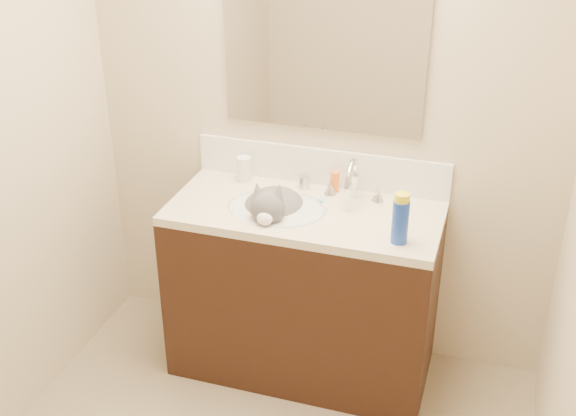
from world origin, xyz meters
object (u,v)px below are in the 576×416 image
Objects in this scene: vanity_cabinet at (303,294)px; spray_can at (400,222)px; pill_bottle at (244,169)px; basin at (276,222)px; cat at (273,212)px; amber_bottle at (335,182)px; silver_jar at (304,182)px; faucet at (352,184)px.

spray_can is (0.44, -0.16, 0.54)m from vanity_cabinet.
pill_bottle is 0.66× the size of spray_can.
vanity_cabinet is 0.65m from pill_bottle.
spray_can is at bearing -13.12° from basin.
cat is 3.49× the size of pill_bottle.
silver_jar is at bearing -178.02° from amber_bottle.
spray_can reaches higher than vanity_cabinet.
cat is 0.32m from amber_bottle.
vanity_cabinet is 2.84× the size of cat.
faucet is 0.40m from spray_can.
basin reaches higher than vanity_cabinet.
silver_jar is 0.33× the size of spray_can.
faucet is at bearing -5.88° from pill_bottle.
pill_bottle is 1.22× the size of amber_bottle.
basin is 1.61× the size of faucet.
faucet reaches higher than silver_jar.
vanity_cabinet is 0.55m from amber_bottle.
amber_bottle is at bearing 36.96° from cat.
vanity_cabinet is 6.53× the size of spray_can.
vanity_cabinet is at bearing -72.78° from silver_jar.
cat is (-0.14, -0.01, 0.42)m from vanity_cabinet.
basin is 0.35m from pill_bottle.
spray_can reaches higher than pill_bottle.
vanity_cabinet is 0.40m from basin.
faucet is at bearing 29.12° from basin.
pill_bottle is at bearing 174.12° from faucet.
cat is 0.61m from spray_can.
amber_bottle is at bearing 49.64° from basin.
cat is at bearing 165.83° from spray_can.
faucet is (0.18, 0.14, 0.54)m from vanity_cabinet.
basin is 3.72× the size of pill_bottle.
basin is 0.33m from amber_bottle.
silver_jar is (0.08, 0.22, 0.06)m from cat.
cat is (-0.32, -0.15, -0.12)m from faucet.
cat is at bearing -154.78° from faucet.
silver_jar reaches higher than basin.
cat reaches higher than vanity_cabinet.
silver_jar is 0.61× the size of amber_bottle.
vanity_cabinet is at bearing 160.00° from spray_can.
basin is at bearing -103.74° from silver_jar.
pill_bottle is at bearing 151.52° from vanity_cabinet.
faucet is at bearing 17.29° from cat.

